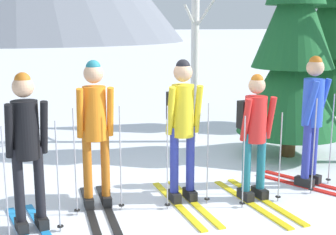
% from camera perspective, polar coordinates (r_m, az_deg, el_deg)
% --- Properties ---
extents(ground_plane, '(400.00, 400.00, 0.00)m').
position_cam_1_polar(ground_plane, '(5.83, 0.53, -11.06)').
color(ground_plane, white).
extents(skier_in_black, '(0.61, 1.65, 1.76)m').
position_cam_1_polar(skier_in_black, '(5.09, -17.38, -3.11)').
color(skier_in_black, '#1E84D1').
rests_on(skier_in_black, ground).
extents(skier_in_orange, '(0.61, 1.63, 1.84)m').
position_cam_1_polar(skier_in_orange, '(5.57, -9.16, -0.92)').
color(skier_in_orange, black).
rests_on(skier_in_orange, ground).
extents(skier_in_yellow, '(0.61, 1.69, 1.83)m').
position_cam_1_polar(skier_in_yellow, '(5.68, 1.81, -0.58)').
color(skier_in_yellow, yellow).
rests_on(skier_in_yellow, ground).
extents(skier_in_red, '(0.61, 1.72, 1.65)m').
position_cam_1_polar(skier_in_red, '(5.87, 10.82, -1.68)').
color(skier_in_red, yellow).
rests_on(skier_in_red, ground).
extents(skier_in_blue, '(0.89, 1.72, 1.84)m').
position_cam_1_polar(skier_in_blue, '(6.56, 17.75, 0.30)').
color(skier_in_blue, red).
rests_on(skier_in_blue, ground).
extents(pine_tree_near, '(1.81, 1.81, 4.38)m').
position_cam_1_polar(pine_tree_near, '(10.49, 19.72, 9.60)').
color(pine_tree_near, '#51381E').
rests_on(pine_tree_near, ground).
extents(pine_tree_mid, '(1.80, 1.80, 4.34)m').
position_cam_1_polar(pine_tree_mid, '(7.92, 15.48, 9.29)').
color(pine_tree_mid, '#51381E').
rests_on(pine_tree_mid, ground).
extents(birch_tree_tall, '(0.67, 1.13, 3.36)m').
position_cam_1_polar(birch_tree_tall, '(8.65, 3.45, 8.13)').
color(birch_tree_tall, silver).
rests_on(birch_tree_tall, ground).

